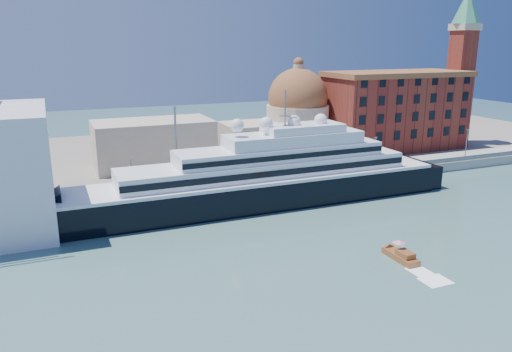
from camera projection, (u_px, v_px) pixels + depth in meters
name	position (u px, v px, depth m)	size (l,w,h in m)	color
ground	(336.00, 239.00, 87.76)	(400.00, 400.00, 0.00)	#345B5A
quay	(260.00, 183.00, 117.72)	(180.00, 10.00, 2.50)	gray
land	(208.00, 151.00, 154.31)	(260.00, 72.00, 2.00)	slate
quay_fence	(268.00, 181.00, 113.23)	(180.00, 0.10, 1.20)	slate
superyacht	(245.00, 184.00, 103.97)	(93.95, 13.03, 28.08)	black
water_taxi	(401.00, 255.00, 79.05)	(2.32, 6.87, 3.26)	brown
warehouse	(395.00, 110.00, 149.91)	(43.00, 19.00, 23.25)	maroon
campanile	(462.00, 58.00, 154.99)	(8.40, 8.40, 47.00)	maroon
church	(248.00, 126.00, 138.73)	(66.00, 18.00, 25.50)	beige
lamp_posts	(210.00, 154.00, 109.22)	(120.80, 2.40, 18.00)	slate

